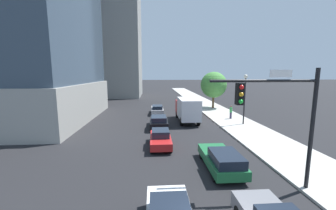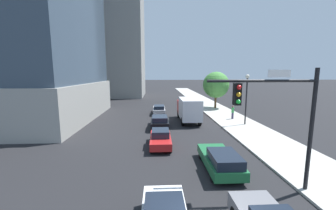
{
  "view_description": "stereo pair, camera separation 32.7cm",
  "coord_description": "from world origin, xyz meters",
  "px_view_note": "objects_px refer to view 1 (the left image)",
  "views": [
    {
      "loc": [
        -2.23,
        -5.5,
        6.09
      ],
      "look_at": [
        -1.05,
        11.46,
        3.52
      ],
      "focal_mm": 22.26,
      "sensor_mm": 36.0,
      "label": 1
    },
    {
      "loc": [
        -1.91,
        -5.52,
        6.09
      ],
      "look_at": [
        -1.05,
        11.46,
        3.52
      ],
      "focal_mm": 22.26,
      "sensor_mm": 36.0,
      "label": 2
    }
  ],
  "objects_px": {
    "construction_building": "(111,22)",
    "car_red": "(161,138)",
    "street_tree": "(214,85)",
    "traffic_light_pole": "(281,109)",
    "street_lamp": "(245,92)",
    "car_green": "(222,159)",
    "pedestrian_green_shirt": "(231,112)",
    "box_truck": "(187,108)",
    "car_black": "(159,121)",
    "car_silver": "(157,109)"
  },
  "relations": [
    {
      "from": "construction_building",
      "to": "street_lamp",
      "type": "distance_m",
      "value": 43.27
    },
    {
      "from": "car_red",
      "to": "car_black",
      "type": "distance_m",
      "value": 6.1
    },
    {
      "from": "traffic_light_pole",
      "to": "car_red",
      "type": "relative_size",
      "value": 1.53
    },
    {
      "from": "traffic_light_pole",
      "to": "street_tree",
      "type": "xyz_separation_m",
      "value": [
        4.14,
        25.78,
        -0.23
      ]
    },
    {
      "from": "construction_building",
      "to": "street_lamp",
      "type": "xyz_separation_m",
      "value": [
        21.57,
        -34.24,
        -15.32
      ]
    },
    {
      "from": "car_red",
      "to": "car_black",
      "type": "xyz_separation_m",
      "value": [
        0.0,
        6.1,
        0.05
      ]
    },
    {
      "from": "traffic_light_pole",
      "to": "car_green",
      "type": "distance_m",
      "value": 4.89
    },
    {
      "from": "box_truck",
      "to": "traffic_light_pole",
      "type": "bearing_deg",
      "value": -82.91
    },
    {
      "from": "traffic_light_pole",
      "to": "street_tree",
      "type": "height_order",
      "value": "street_tree"
    },
    {
      "from": "street_lamp",
      "to": "traffic_light_pole",
      "type": "bearing_deg",
      "value": -107.54
    },
    {
      "from": "street_lamp",
      "to": "street_tree",
      "type": "distance_m",
      "value": 11.95
    },
    {
      "from": "street_lamp",
      "to": "street_tree",
      "type": "relative_size",
      "value": 0.93
    },
    {
      "from": "street_lamp",
      "to": "street_tree",
      "type": "bearing_deg",
      "value": 91.12
    },
    {
      "from": "construction_building",
      "to": "pedestrian_green_shirt",
      "type": "bearing_deg",
      "value": -55.88
    },
    {
      "from": "car_red",
      "to": "pedestrian_green_shirt",
      "type": "distance_m",
      "value": 13.67
    },
    {
      "from": "construction_building",
      "to": "car_red",
      "type": "height_order",
      "value": "construction_building"
    },
    {
      "from": "street_lamp",
      "to": "pedestrian_green_shirt",
      "type": "bearing_deg",
      "value": 97.78
    },
    {
      "from": "construction_building",
      "to": "car_green",
      "type": "height_order",
      "value": "construction_building"
    },
    {
      "from": "street_lamp",
      "to": "car_green",
      "type": "xyz_separation_m",
      "value": [
        -6.37,
        -11.3,
        -3.25
      ]
    },
    {
      "from": "street_tree",
      "to": "car_red",
      "type": "relative_size",
      "value": 1.54
    },
    {
      "from": "traffic_light_pole",
      "to": "car_silver",
      "type": "bearing_deg",
      "value": 104.85
    },
    {
      "from": "street_tree",
      "to": "traffic_light_pole",
      "type": "bearing_deg",
      "value": -99.12
    },
    {
      "from": "street_tree",
      "to": "box_truck",
      "type": "distance_m",
      "value": 11.75
    },
    {
      "from": "street_lamp",
      "to": "car_black",
      "type": "bearing_deg",
      "value": -176.88
    },
    {
      "from": "construction_building",
      "to": "box_truck",
      "type": "relative_size",
      "value": 6.6
    },
    {
      "from": "car_black",
      "to": "pedestrian_green_shirt",
      "type": "xyz_separation_m",
      "value": [
        9.68,
        3.55,
        0.3
      ]
    },
    {
      "from": "construction_building",
      "to": "pedestrian_green_shirt",
      "type": "relative_size",
      "value": 25.44
    },
    {
      "from": "street_tree",
      "to": "car_black",
      "type": "xyz_separation_m",
      "value": [
        -9.86,
        -12.49,
        -3.42
      ]
    },
    {
      "from": "street_lamp",
      "to": "box_truck",
      "type": "height_order",
      "value": "street_lamp"
    },
    {
      "from": "traffic_light_pole",
      "to": "pedestrian_green_shirt",
      "type": "distance_m",
      "value": 17.62
    },
    {
      "from": "street_tree",
      "to": "box_truck",
      "type": "bearing_deg",
      "value": -122.31
    },
    {
      "from": "box_truck",
      "to": "street_tree",
      "type": "bearing_deg",
      "value": 57.69
    },
    {
      "from": "street_tree",
      "to": "car_black",
      "type": "height_order",
      "value": "street_tree"
    },
    {
      "from": "car_red",
      "to": "street_tree",
      "type": "bearing_deg",
      "value": 62.06
    },
    {
      "from": "car_green",
      "to": "pedestrian_green_shirt",
      "type": "relative_size",
      "value": 2.74
    },
    {
      "from": "street_lamp",
      "to": "box_truck",
      "type": "bearing_deg",
      "value": 160.67
    },
    {
      "from": "street_tree",
      "to": "car_silver",
      "type": "relative_size",
      "value": 1.35
    },
    {
      "from": "street_tree",
      "to": "car_green",
      "type": "bearing_deg",
      "value": -104.8
    },
    {
      "from": "street_lamp",
      "to": "car_red",
      "type": "xyz_separation_m",
      "value": [
        -10.09,
        -6.65,
        -3.28
      ]
    },
    {
      "from": "street_tree",
      "to": "car_green",
      "type": "xyz_separation_m",
      "value": [
        -6.14,
        -23.25,
        -3.44
      ]
    },
    {
      "from": "traffic_light_pole",
      "to": "car_red",
      "type": "xyz_separation_m",
      "value": [
        -5.72,
        7.19,
        -3.7
      ]
    },
    {
      "from": "car_green",
      "to": "car_red",
      "type": "xyz_separation_m",
      "value": [
        -3.72,
        4.66,
        -0.03
      ]
    },
    {
      "from": "street_lamp",
      "to": "car_red",
      "type": "distance_m",
      "value": 12.52
    },
    {
      "from": "car_green",
      "to": "car_silver",
      "type": "distance_m",
      "value": 19.39
    },
    {
      "from": "traffic_light_pole",
      "to": "box_truck",
      "type": "xyz_separation_m",
      "value": [
        -2.0,
        16.07,
        -2.67
      ]
    },
    {
      "from": "car_red",
      "to": "box_truck",
      "type": "relative_size",
      "value": 0.61
    },
    {
      "from": "car_black",
      "to": "box_truck",
      "type": "height_order",
      "value": "box_truck"
    },
    {
      "from": "traffic_light_pole",
      "to": "car_green",
      "type": "xyz_separation_m",
      "value": [
        -2.0,
        2.54,
        -3.67
      ]
    },
    {
      "from": "traffic_light_pole",
      "to": "car_red",
      "type": "distance_m",
      "value": 9.9
    },
    {
      "from": "car_black",
      "to": "pedestrian_green_shirt",
      "type": "height_order",
      "value": "pedestrian_green_shirt"
    }
  ]
}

